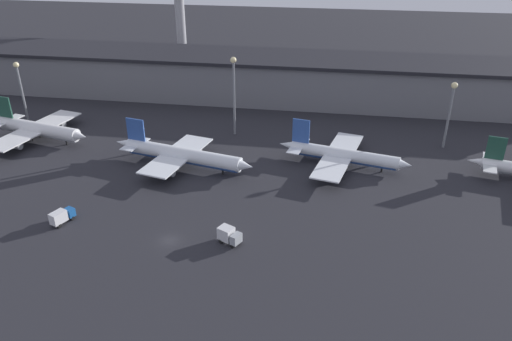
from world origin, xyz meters
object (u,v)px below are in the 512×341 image
object	(u,v)px
airplane_1	(181,155)
service_vehicle_2	(229,235)
control_tower	(179,1)
airplane_0	(37,129)
airplane_2	(342,155)
service_vehicle_0	(61,216)

from	to	relation	value
airplane_1	service_vehicle_2	size ratio (longest dim) A/B	7.61
service_vehicle_2	control_tower	world-z (taller)	control_tower
airplane_1	control_tower	world-z (taller)	control_tower
airplane_0	control_tower	distance (m)	103.10
airplane_2	airplane_1	bearing A→B (deg)	-157.08
airplane_0	airplane_1	distance (m)	49.46
airplane_0	service_vehicle_0	size ratio (longest dim) A/B	6.07
service_vehicle_0	control_tower	size ratio (longest dim) A/B	0.13
airplane_0	control_tower	bearing A→B (deg)	93.71
airplane_2	service_vehicle_0	distance (m)	72.22
service_vehicle_2	control_tower	distance (m)	154.03
airplane_0	service_vehicle_2	size ratio (longest dim) A/B	6.67
airplane_1	service_vehicle_2	world-z (taller)	airplane_1
airplane_2	control_tower	bearing A→B (deg)	139.08
airplane_2	service_vehicle_0	size ratio (longest dim) A/B	6.04
service_vehicle_0	service_vehicle_2	bearing A→B (deg)	-69.60
airplane_1	airplane_2	bearing A→B (deg)	22.92
airplane_0	service_vehicle_0	bearing A→B (deg)	-41.53
service_vehicle_0	airplane_0	bearing A→B (deg)	58.24
airplane_2	service_vehicle_2	world-z (taller)	airplane_2
service_vehicle_0	control_tower	world-z (taller)	control_tower
airplane_0	service_vehicle_2	distance (m)	80.92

